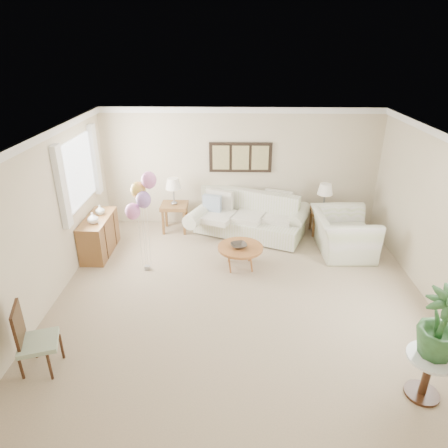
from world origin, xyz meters
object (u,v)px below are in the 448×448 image
armchair (343,233)px  coffee_table (240,248)px  sofa (249,219)px  balloon_cluster (141,196)px  accent_chair (32,338)px

armchair → coffee_table: bearing=105.7°
sofa → balloon_cluster: bearing=-140.9°
coffee_table → accent_chair: 3.68m
accent_chair → balloon_cluster: balloon_cluster is taller
coffee_table → balloon_cluster: size_ratio=0.45×
coffee_table → balloon_cluster: balloon_cluster is taller
accent_chair → balloon_cluster: size_ratio=0.50×
sofa → armchair: sofa is taller
sofa → armchair: 1.97m
coffee_table → accent_chair: (-2.61, -2.60, 0.10)m
sofa → coffee_table: size_ratio=3.34×
coffee_table → accent_chair: bearing=-135.1°
sofa → armchair: bearing=-23.4°
coffee_table → accent_chair: size_ratio=0.90×
sofa → accent_chair: accent_chair is taller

